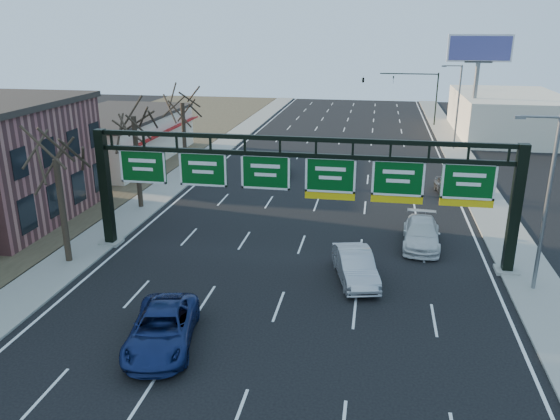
% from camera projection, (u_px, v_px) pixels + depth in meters
% --- Properties ---
extents(ground, '(160.00, 160.00, 0.00)m').
position_uv_depth(ground, '(271.00, 327.00, 24.62)').
color(ground, black).
rests_on(ground, ground).
extents(sidewalk_left, '(3.00, 120.00, 0.12)m').
position_uv_depth(sidewalk_left, '(166.00, 188.00, 45.38)').
color(sidewalk_left, gray).
rests_on(sidewalk_left, ground).
extents(sidewalk_right, '(3.00, 120.00, 0.12)m').
position_uv_depth(sidewalk_right, '(488.00, 205.00, 41.10)').
color(sidewalk_right, gray).
rests_on(sidewalk_right, ground).
extents(dirt_strip_left, '(21.00, 120.00, 0.06)m').
position_uv_depth(dirt_strip_left, '(33.00, 182.00, 47.42)').
color(dirt_strip_left, '#473D2B').
rests_on(dirt_strip_left, ground).
extents(lane_markings, '(21.60, 120.00, 0.01)m').
position_uv_depth(lane_markings, '(319.00, 197.00, 43.26)').
color(lane_markings, white).
rests_on(lane_markings, ground).
extents(sign_gantry, '(24.60, 1.20, 7.20)m').
position_uv_depth(sign_gantry, '(300.00, 182.00, 30.56)').
color(sign_gantry, black).
rests_on(sign_gantry, ground).
extents(cream_strip, '(10.90, 18.40, 4.70)m').
position_uv_depth(cream_strip, '(116.00, 137.00, 54.47)').
color(cream_strip, beige).
rests_on(cream_strip, ground).
extents(building_right_distant, '(12.00, 20.00, 5.00)m').
position_uv_depth(building_right_distant, '(508.00, 115.00, 67.07)').
color(building_right_distant, beige).
rests_on(building_right_distant, ground).
extents(tree_gantry, '(3.60, 3.60, 8.48)m').
position_uv_depth(tree_gantry, '(53.00, 140.00, 29.13)').
color(tree_gantry, black).
rests_on(tree_gantry, sidewalk_left).
extents(tree_mid, '(3.60, 3.60, 9.24)m').
position_uv_depth(tree_mid, '(132.00, 102.00, 38.21)').
color(tree_mid, black).
rests_on(tree_mid, sidewalk_left).
extents(tree_far, '(3.60, 3.60, 8.86)m').
position_uv_depth(tree_far, '(182.00, 91.00, 47.65)').
color(tree_far, black).
rests_on(tree_far, sidewalk_left).
extents(streetlight_near, '(2.15, 0.22, 9.00)m').
position_uv_depth(streetlight_near, '(545.00, 196.00, 26.49)').
color(streetlight_near, slate).
rests_on(streetlight_near, sidewalk_right).
extents(streetlight_far, '(2.15, 0.22, 9.00)m').
position_uv_depth(streetlight_far, '(457.00, 103.00, 58.18)').
color(streetlight_far, slate).
rests_on(streetlight_far, sidewalk_right).
extents(billboard_right, '(7.00, 0.50, 12.00)m').
position_uv_depth(billboard_right, '(478.00, 61.00, 61.12)').
color(billboard_right, slate).
rests_on(billboard_right, ground).
extents(traffic_signal_mast, '(10.16, 0.54, 7.00)m').
position_uv_depth(traffic_signal_mast, '(391.00, 84.00, 73.16)').
color(traffic_signal_mast, black).
rests_on(traffic_signal_mast, ground).
extents(car_blue_suv, '(3.65, 6.04, 1.57)m').
position_uv_depth(car_blue_suv, '(162.00, 329.00, 23.03)').
color(car_blue_suv, navy).
rests_on(car_blue_suv, ground).
extents(car_silver_sedan, '(2.91, 5.28, 1.65)m').
position_uv_depth(car_silver_sedan, '(355.00, 266.00, 28.93)').
color(car_silver_sedan, '#A4A4A8').
rests_on(car_silver_sedan, ground).
extents(car_white_wagon, '(2.45, 5.45, 1.55)m').
position_uv_depth(car_white_wagon, '(421.00, 234.00, 33.56)').
color(car_white_wagon, silver).
rests_on(car_white_wagon, ground).
extents(car_grey_far, '(2.10, 4.17, 1.36)m').
position_uv_depth(car_grey_far, '(448.00, 186.00, 43.74)').
color(car_grey_far, '#434648').
rests_on(car_grey_far, ground).
extents(car_silver_distant, '(2.19, 4.23, 1.33)m').
position_uv_depth(car_silver_distant, '(281.00, 168.00, 49.54)').
color(car_silver_distant, '#AFAFB4').
rests_on(car_silver_distant, ground).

